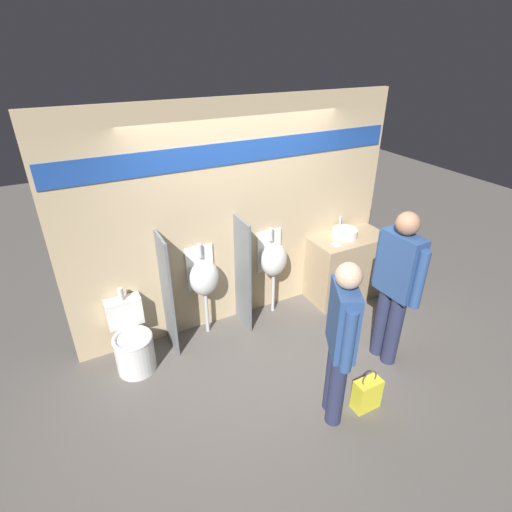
{
  "coord_description": "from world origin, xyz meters",
  "views": [
    {
      "loc": [
        -1.83,
        -3.34,
        3.2
      ],
      "look_at": [
        0.0,
        0.17,
        1.05
      ],
      "focal_mm": 28.0,
      "sensor_mm": 36.0,
      "label": 1
    }
  ],
  "objects_px": {
    "urinal_far": "(273,259)",
    "person_with_lanyard": "(341,339)",
    "person_in_vest": "(396,284)",
    "sink_basin": "(345,233)",
    "shopping_bag": "(367,394)",
    "cell_phone": "(336,245)",
    "urinal_near_counter": "(204,277)",
    "toilet": "(133,344)"
  },
  "relations": [
    {
      "from": "sink_basin",
      "to": "urinal_near_counter",
      "type": "bearing_deg",
      "value": 177.43
    },
    {
      "from": "person_in_vest",
      "to": "shopping_bag",
      "type": "xyz_separation_m",
      "value": [
        -0.66,
        -0.47,
        -0.81
      ]
    },
    {
      "from": "urinal_near_counter",
      "to": "person_with_lanyard",
      "type": "distance_m",
      "value": 1.85
    },
    {
      "from": "urinal_far",
      "to": "person_in_vest",
      "type": "distance_m",
      "value": 1.53
    },
    {
      "from": "person_in_vest",
      "to": "shopping_bag",
      "type": "distance_m",
      "value": 1.14
    },
    {
      "from": "urinal_far",
      "to": "person_with_lanyard",
      "type": "relative_size",
      "value": 0.7
    },
    {
      "from": "toilet",
      "to": "person_in_vest",
      "type": "relative_size",
      "value": 0.5
    },
    {
      "from": "sink_basin",
      "to": "person_in_vest",
      "type": "bearing_deg",
      "value": -105.46
    },
    {
      "from": "urinal_near_counter",
      "to": "toilet",
      "type": "xyz_separation_m",
      "value": [
        -0.93,
        -0.2,
        -0.47
      ]
    },
    {
      "from": "urinal_near_counter",
      "to": "person_with_lanyard",
      "type": "bearing_deg",
      "value": -70.88
    },
    {
      "from": "urinal_far",
      "to": "sink_basin",
      "type": "bearing_deg",
      "value": -4.88
    },
    {
      "from": "urinal_near_counter",
      "to": "toilet",
      "type": "bearing_deg",
      "value": -168.03
    },
    {
      "from": "urinal_far",
      "to": "person_with_lanyard",
      "type": "height_order",
      "value": "person_with_lanyard"
    },
    {
      "from": "person_with_lanyard",
      "to": "sink_basin",
      "type": "bearing_deg",
      "value": -11.7
    },
    {
      "from": "sink_basin",
      "to": "shopping_bag",
      "type": "distance_m",
      "value": 2.16
    },
    {
      "from": "sink_basin",
      "to": "person_with_lanyard",
      "type": "xyz_separation_m",
      "value": [
        -1.36,
        -1.65,
        -0.03
      ]
    },
    {
      "from": "toilet",
      "to": "person_with_lanyard",
      "type": "bearing_deg",
      "value": -45.19
    },
    {
      "from": "cell_phone",
      "to": "urinal_near_counter",
      "type": "bearing_deg",
      "value": 171.55
    },
    {
      "from": "sink_basin",
      "to": "person_with_lanyard",
      "type": "bearing_deg",
      "value": -129.43
    },
    {
      "from": "urinal_far",
      "to": "toilet",
      "type": "distance_m",
      "value": 1.93
    },
    {
      "from": "person_in_vest",
      "to": "urinal_far",
      "type": "bearing_deg",
      "value": 24.69
    },
    {
      "from": "sink_basin",
      "to": "toilet",
      "type": "distance_m",
      "value": 2.96
    },
    {
      "from": "sink_basin",
      "to": "toilet",
      "type": "bearing_deg",
      "value": -177.84
    },
    {
      "from": "toilet",
      "to": "person_in_vest",
      "type": "height_order",
      "value": "person_in_vest"
    },
    {
      "from": "sink_basin",
      "to": "urinal_near_counter",
      "type": "xyz_separation_m",
      "value": [
        -1.96,
        0.09,
        -0.18
      ]
    },
    {
      "from": "cell_phone",
      "to": "toilet",
      "type": "distance_m",
      "value": 2.7
    },
    {
      "from": "urinal_near_counter",
      "to": "shopping_bag",
      "type": "xyz_separation_m",
      "value": [
        0.95,
        -1.83,
        -0.6
      ]
    },
    {
      "from": "sink_basin",
      "to": "person_in_vest",
      "type": "xyz_separation_m",
      "value": [
        -0.35,
        -1.27,
        0.02
      ]
    },
    {
      "from": "cell_phone",
      "to": "urinal_far",
      "type": "distance_m",
      "value": 0.82
    },
    {
      "from": "cell_phone",
      "to": "person_with_lanyard",
      "type": "height_order",
      "value": "person_with_lanyard"
    },
    {
      "from": "person_in_vest",
      "to": "person_with_lanyard",
      "type": "distance_m",
      "value": 1.08
    },
    {
      "from": "shopping_bag",
      "to": "person_in_vest",
      "type": "bearing_deg",
      "value": 35.21
    },
    {
      "from": "urinal_near_counter",
      "to": "sink_basin",
      "type": "bearing_deg",
      "value": -2.57
    },
    {
      "from": "urinal_near_counter",
      "to": "toilet",
      "type": "relative_size",
      "value": 1.31
    },
    {
      "from": "urinal_near_counter",
      "to": "cell_phone",
      "type": "bearing_deg",
      "value": -8.45
    },
    {
      "from": "person_with_lanyard",
      "to": "shopping_bag",
      "type": "xyz_separation_m",
      "value": [
        0.34,
        -0.09,
        -0.75
      ]
    },
    {
      "from": "shopping_bag",
      "to": "urinal_far",
      "type": "bearing_deg",
      "value": 90.54
    },
    {
      "from": "sink_basin",
      "to": "shopping_bag",
      "type": "relative_size",
      "value": 0.72
    },
    {
      "from": "toilet",
      "to": "person_with_lanyard",
      "type": "distance_m",
      "value": 2.26
    },
    {
      "from": "cell_phone",
      "to": "toilet",
      "type": "xyz_separation_m",
      "value": [
        -2.63,
        0.06,
        -0.61
      ]
    },
    {
      "from": "sink_basin",
      "to": "toilet",
      "type": "height_order",
      "value": "sink_basin"
    },
    {
      "from": "urinal_near_counter",
      "to": "person_in_vest",
      "type": "relative_size",
      "value": 0.66
    }
  ]
}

